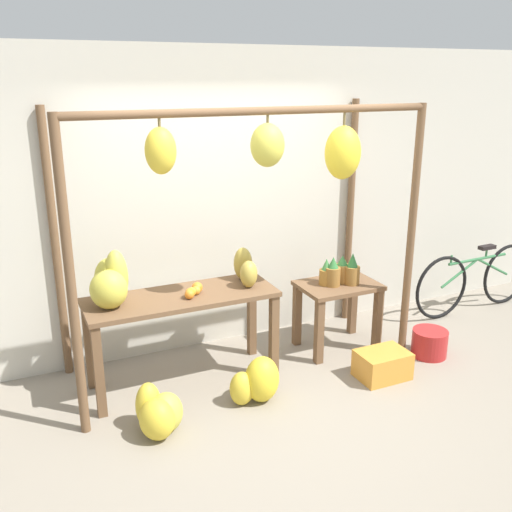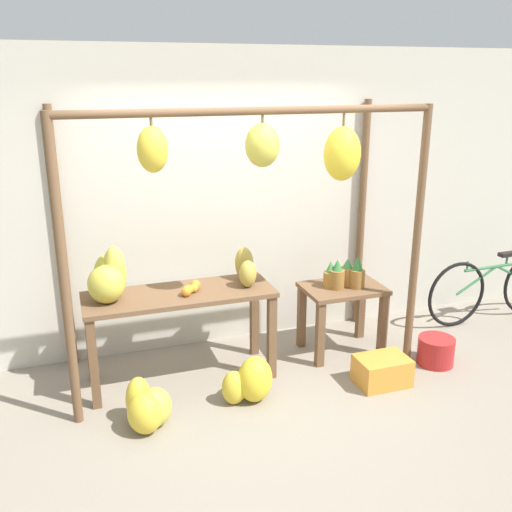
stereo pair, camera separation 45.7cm
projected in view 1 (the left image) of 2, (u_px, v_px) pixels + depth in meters
name	position (u px, v px, depth m)	size (l,w,h in m)	color
ground_plane	(283.00, 412.00, 4.50)	(20.00, 20.00, 0.00)	gray
shop_wall_back	(215.00, 202.00, 5.34)	(8.00, 0.08, 2.80)	beige
stall_awning	(266.00, 184.00, 4.52)	(2.98, 1.14, 2.32)	brown
display_table_main	(182.00, 310.00, 4.75)	(1.59, 0.57, 0.80)	brown
display_table_side	(338.00, 300.00, 5.44)	(0.74, 0.52, 0.66)	brown
banana_pile_on_table	(111.00, 283.00, 4.47)	(0.36, 0.44, 0.44)	gold
orange_pile	(194.00, 291.00, 4.69)	(0.19, 0.19, 0.09)	orange
pineapple_cluster	(340.00, 272.00, 5.35)	(0.37, 0.23, 0.30)	#A3702D
banana_pile_ground_left	(158.00, 413.00, 4.20)	(0.44, 0.49, 0.37)	gold
banana_pile_ground_right	(257.00, 381.00, 4.60)	(0.47, 0.38, 0.39)	yellow
fruit_crate_white	(382.00, 365.00, 4.98)	(0.44, 0.32, 0.24)	orange
blue_bucket	(429.00, 343.00, 5.37)	(0.33, 0.33, 0.26)	#AD2323
parked_bicycle	(475.00, 279.00, 6.34)	(1.70, 0.10, 0.75)	black
papaya_pile	(246.00, 268.00, 4.95)	(0.25, 0.42, 0.30)	#B2993D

